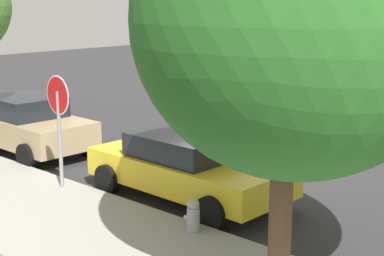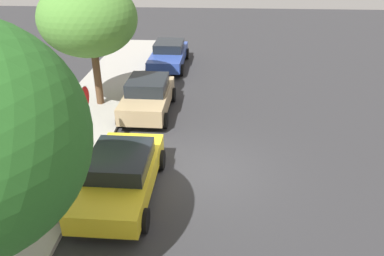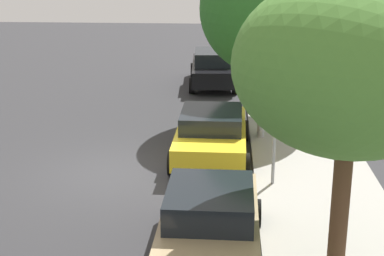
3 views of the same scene
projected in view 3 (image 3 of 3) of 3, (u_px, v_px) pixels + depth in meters
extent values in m
plane|color=#2D2D30|center=(118.00, 173.00, 15.46)|extent=(60.00, 60.00, 0.00)
cube|color=#9E9B93|center=(313.00, 175.00, 15.13)|extent=(32.00, 3.06, 0.14)
cylinder|color=gray|center=(274.00, 146.00, 14.14)|extent=(0.08, 0.08, 2.19)
cylinder|color=white|center=(276.00, 106.00, 13.84)|extent=(0.81, 0.06, 0.81)
cylinder|color=red|center=(276.00, 106.00, 13.84)|extent=(0.76, 0.07, 0.76)
cube|color=yellow|center=(212.00, 136.00, 16.47)|extent=(4.32, 1.96, 0.59)
cube|color=black|center=(212.00, 119.00, 16.22)|extent=(2.04, 1.69, 0.47)
cylinder|color=black|center=(245.00, 165.00, 15.10)|extent=(0.64, 0.23, 0.64)
cylinder|color=black|center=(172.00, 163.00, 15.24)|extent=(0.64, 0.23, 0.64)
cylinder|color=black|center=(245.00, 131.00, 17.87)|extent=(0.64, 0.23, 0.64)
cylinder|color=black|center=(183.00, 129.00, 18.01)|extent=(0.64, 0.23, 0.64)
cube|color=tan|center=(210.00, 228.00, 11.07)|extent=(3.96, 1.85, 0.68)
cube|color=black|center=(210.00, 202.00, 10.76)|extent=(1.93, 1.61, 0.53)
cylinder|color=black|center=(255.00, 214.00, 12.37)|extent=(0.64, 0.23, 0.64)
cylinder|color=black|center=(171.00, 211.00, 12.51)|extent=(0.64, 0.23, 0.64)
cube|color=black|center=(213.00, 70.00, 24.80)|extent=(4.41, 1.90, 0.65)
cube|color=black|center=(213.00, 57.00, 24.43)|extent=(2.13, 1.60, 0.55)
cylinder|color=black|center=(235.00, 86.00, 23.48)|extent=(0.65, 0.25, 0.64)
cylinder|color=black|center=(192.00, 86.00, 23.51)|extent=(0.65, 0.25, 0.64)
cylinder|color=black|center=(231.00, 70.00, 26.29)|extent=(0.65, 0.25, 0.64)
cylinder|color=black|center=(193.00, 70.00, 26.32)|extent=(0.65, 0.25, 0.64)
cylinder|color=#513823|center=(268.00, 90.00, 19.45)|extent=(0.34, 0.34, 2.25)
ellipsoid|color=#286623|center=(269.00, 9.00, 18.76)|extent=(4.46, 4.46, 4.28)
cylinder|color=#513823|center=(339.00, 219.00, 10.18)|extent=(0.32, 0.32, 2.42)
ellipsoid|color=#4C8433|center=(351.00, 65.00, 9.56)|extent=(3.91, 3.91, 3.02)
cylinder|color=#A5A5A8|center=(261.00, 132.00, 17.85)|extent=(0.22, 0.22, 0.55)
sphere|color=#A5A5A8|center=(261.00, 122.00, 17.75)|extent=(0.21, 0.21, 0.21)
cylinder|color=#A5A5A8|center=(261.00, 132.00, 17.69)|extent=(0.08, 0.09, 0.09)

